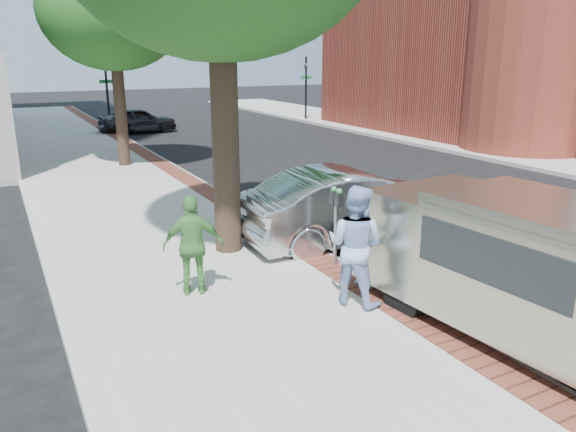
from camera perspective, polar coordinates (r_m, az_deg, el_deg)
ground at (r=10.01m, az=1.30°, el=-6.85°), size 120.00×120.00×0.00m
sidewalk at (r=16.77m, az=-16.71°, el=2.20°), size 5.00×60.00×0.15m
brick_strip at (r=17.28m, az=-9.57°, el=3.33°), size 0.60×60.00×0.01m
curb at (r=17.41m, az=-8.47°, el=3.20°), size 0.10×60.00×0.15m
sidewalk_far at (r=25.15m, az=21.96°, el=6.16°), size 5.00×60.00×0.15m
signal_near at (r=30.58m, az=-17.92°, el=12.22°), size 0.70×0.15×3.80m
signal_far at (r=34.56m, az=1.84°, el=13.32°), size 0.70×0.15×3.80m
tree_far at (r=20.50m, az=-17.42°, el=19.29°), size 4.80×4.80×7.14m
parking_meter at (r=10.13m, az=4.91°, el=0.60°), size 0.12×0.32×1.47m
person_gray at (r=9.35m, az=8.02°, el=-2.47°), size 0.52×0.66×1.60m
person_officer at (r=8.65m, az=6.85°, el=-2.98°), size 1.09×1.15×1.88m
person_green at (r=9.08m, az=-9.61°, el=-2.96°), size 1.04×0.66×1.64m
sedan_silver at (r=11.97m, az=6.58°, el=0.99°), size 4.95×1.88×1.61m
bg_car at (r=30.26m, az=-15.04°, el=9.38°), size 4.02×1.90×1.33m
van at (r=8.28m, az=24.29°, el=-4.98°), size 2.60×5.73×2.06m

